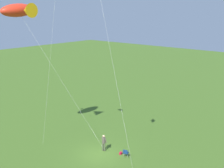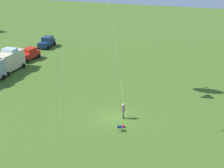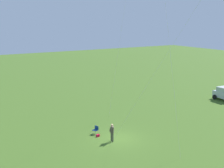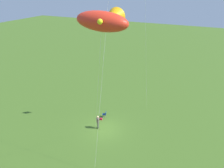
# 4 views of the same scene
# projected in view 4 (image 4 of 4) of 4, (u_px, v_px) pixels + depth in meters

# --- Properties ---
(ground_plane) EXTENTS (160.00, 160.00, 0.00)m
(ground_plane) POSITION_uv_depth(u_px,v_px,m) (105.00, 129.00, 26.64)
(ground_plane) COLOR #3F6120
(person_kite_flyer) EXTENTS (0.62, 0.39, 1.74)m
(person_kite_flyer) POSITION_uv_depth(u_px,v_px,m) (98.00, 121.00, 26.38)
(person_kite_flyer) COLOR #4B503C
(person_kite_flyer) RESTS_ON ground
(folding_chair) EXTENTS (0.61, 0.61, 0.82)m
(folding_chair) POSITION_uv_depth(u_px,v_px,m) (105.00, 114.00, 28.85)
(folding_chair) COLOR navy
(folding_chair) RESTS_ON ground
(backpack_on_grass) EXTENTS (0.28, 0.36, 0.22)m
(backpack_on_grass) POSITION_uv_depth(u_px,v_px,m) (101.00, 119.00, 28.45)
(backpack_on_grass) COLOR red
(backpack_on_grass) RESTS_ON ground
(kite_large_fish) EXTENTS (7.90, 6.56, 14.74)m
(kite_large_fish) POSITION_uv_depth(u_px,v_px,m) (105.00, 20.00, 13.85)
(kite_large_fish) COLOR red
(kite_large_fish) RESTS_ON ground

